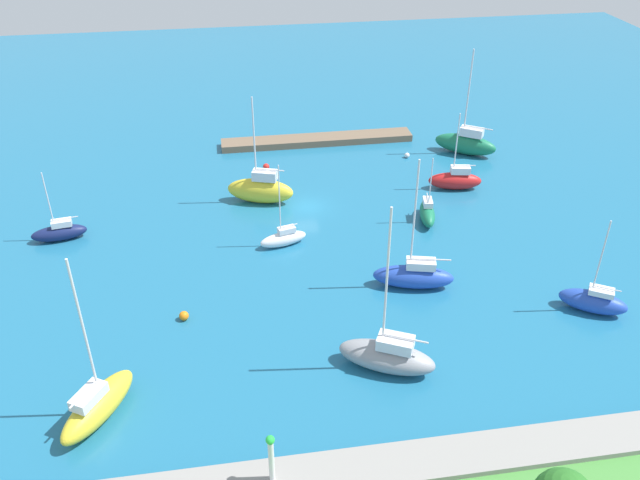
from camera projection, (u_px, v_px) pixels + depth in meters
name	position (u px, v px, depth m)	size (l,w,h in m)	color
water	(307.00, 207.00, 71.72)	(160.00, 160.00, 0.00)	#1E668C
pier_dock	(317.00, 140.00, 86.24)	(25.12, 2.99, 0.88)	brown
breakwater	(386.00, 470.00, 41.42)	(70.78, 3.15, 1.24)	gray
harbor_beacon	(271.00, 455.00, 39.00)	(0.56, 0.56, 3.73)	silver
sailboat_blue_mid_basin	(593.00, 301.00, 55.67)	(5.82, 4.66, 8.86)	#2347B2
sailboat_green_off_beacon	(427.00, 213.00, 68.69)	(2.41, 5.13, 7.36)	#19724C
sailboat_yellow_lone_south	(261.00, 189.00, 71.86)	(7.70, 4.41, 12.12)	yellow
sailboat_navy_far_north	(59.00, 232.00, 65.56)	(5.56, 2.54, 7.51)	#141E4C
sailboat_gray_west_end	(387.00, 355.00, 49.53)	(7.87, 5.77, 14.06)	gray
sailboat_red_near_pier	(455.00, 180.00, 74.83)	(6.30, 3.02, 9.15)	red
sailboat_white_lone_north	(283.00, 238.00, 64.69)	(4.99, 2.58, 8.82)	white
sailboat_blue_by_breakwater	(414.00, 275.00, 58.58)	(7.55, 3.92, 12.57)	#2347B2
sailboat_green_far_south	(466.00, 143.00, 82.86)	(7.73, 6.35, 13.31)	#19724C
sailboat_yellow_center_basin	(97.00, 405.00, 45.26)	(5.62, 7.34, 13.16)	yellow
mooring_buoy_orange	(184.00, 316.00, 54.96)	(0.81, 0.81, 0.81)	orange
mooring_buoy_red	(266.00, 167.00, 79.43)	(0.80, 0.80, 0.80)	red
mooring_buoy_white	(407.00, 155.00, 82.44)	(0.65, 0.65, 0.65)	white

